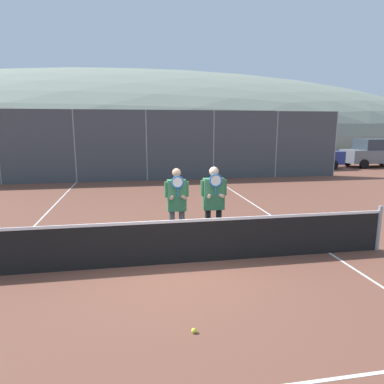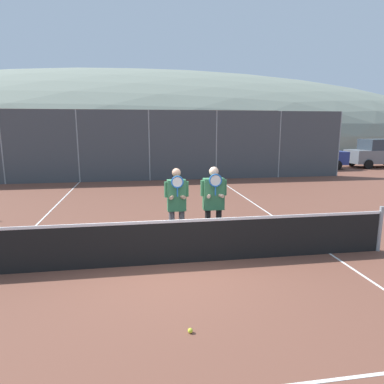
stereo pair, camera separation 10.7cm
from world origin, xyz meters
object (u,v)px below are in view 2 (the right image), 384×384
car_left_of_center (139,157)px  car_far_right (379,153)px  car_right_of_center (308,155)px  car_far_left (50,158)px  car_center (225,156)px  tennis_ball_on_court (190,331)px  player_center_left (214,200)px  player_leftmost (177,203)px

car_left_of_center → car_far_right: car_left_of_center is taller
car_right_of_center → car_far_left: bearing=-179.7°
car_far_left → car_center: car_far_left is taller
car_right_of_center → tennis_ball_on_court: 19.36m
player_center_left → car_left_of_center: car_left_of_center is taller
player_center_left → car_far_left: 14.69m
player_center_left → car_center: player_center_left is taller
car_far_left → tennis_ball_on_court: car_far_left is taller
tennis_ball_on_court → car_right_of_center: bearing=58.2°
car_left_of_center → car_far_right: size_ratio=1.07×
car_center → tennis_ball_on_court: bearing=-106.0°
car_far_left → car_left_of_center: car_left_of_center is taller
car_far_left → car_center: (10.28, 0.20, -0.03)m
car_far_right → player_center_left: bearing=-137.0°
car_center → car_far_right: car_far_right is taller
car_far_right → tennis_ball_on_court: (-15.37, -16.57, -0.91)m
car_right_of_center → player_center_left: bearing=-124.7°
player_leftmost → car_far_left: (-5.74, 13.07, -0.12)m
car_far_right → car_left_of_center: bearing=-179.3°
tennis_ball_on_court → car_far_left: bearing=108.7°
player_leftmost → car_right_of_center: size_ratio=0.39×
player_center_left → car_far_left: player_center_left is taller
car_far_left → tennis_ball_on_court: 17.28m
car_left_of_center → car_far_right: 15.91m
player_leftmost → car_left_of_center: (-0.74, 13.10, -0.11)m
player_center_left → car_left_of_center: 13.27m
car_left_of_center → player_center_left: bearing=-83.2°
player_center_left → car_far_left: (-6.57, 13.14, -0.16)m
player_center_left → car_far_left: bearing=116.6°
car_center → player_leftmost: bearing=-108.9°
car_far_left → car_far_right: 20.91m
player_leftmost → car_far_left: car_far_left is taller
car_right_of_center → car_center: bearing=178.9°
car_far_right → tennis_ball_on_court: size_ratio=60.37×
car_center → tennis_ball_on_court: car_center is taller
player_center_left → car_far_right: size_ratio=0.45×
player_center_left → car_right_of_center: bearing=55.3°
car_far_left → car_far_right: size_ratio=1.00×
tennis_ball_on_court → car_far_right: bearing=47.2°
player_leftmost → car_left_of_center: bearing=93.2°
car_far_left → player_center_left: bearing=-63.4°
player_leftmost → car_right_of_center: 16.52m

